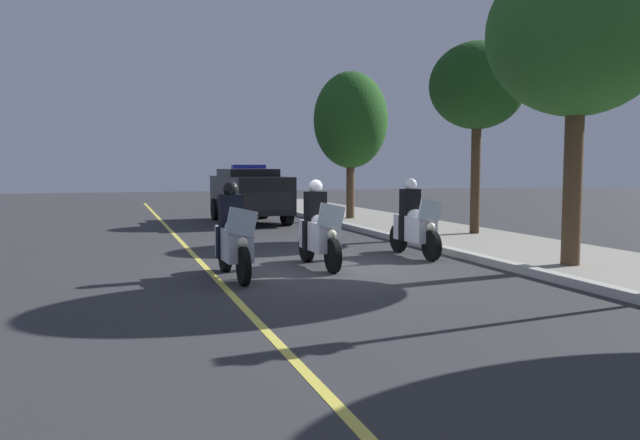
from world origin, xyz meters
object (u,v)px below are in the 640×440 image
(police_motorcycle_lead_right, at_px, (319,232))
(police_motorcycle_trailing, at_px, (414,225))
(tree_behind_suv, at_px, (351,120))
(police_motorcycle_lead_left, at_px, (233,239))
(tree_mid_block, at_px, (578,34))
(police_suv, at_px, (249,193))
(tree_far_back, at_px, (477,87))

(police_motorcycle_lead_right, xyz_separation_m, police_motorcycle_trailing, (-0.76, 2.47, 0.00))
(tree_behind_suv, bearing_deg, police_motorcycle_trailing, -12.44)
(police_motorcycle_lead_right, bearing_deg, police_motorcycle_lead_left, -68.89)
(tree_behind_suv, bearing_deg, police_motorcycle_lead_right, -24.50)
(tree_mid_block, bearing_deg, police_suv, -163.19)
(police_motorcycle_lead_right, xyz_separation_m, tree_mid_block, (1.88, 4.45, 3.74))
(police_motorcycle_lead_left, bearing_deg, tree_mid_block, 79.44)
(police_motorcycle_lead_left, height_order, police_motorcycle_trailing, same)
(tree_mid_block, bearing_deg, police_motorcycle_lead_left, -100.56)
(police_motorcycle_lead_right, relative_size, police_motorcycle_trailing, 1.00)
(police_motorcycle_lead_left, bearing_deg, tree_far_back, 119.91)
(police_suv, bearing_deg, police_motorcycle_lead_left, -13.51)
(tree_mid_block, bearing_deg, police_motorcycle_trailing, -142.97)
(police_motorcycle_lead_right, xyz_separation_m, police_suv, (-10.23, 0.80, 0.37))
(police_motorcycle_trailing, xyz_separation_m, police_suv, (-9.47, -1.67, 0.37))
(tree_mid_block, height_order, tree_behind_suv, tree_mid_block)
(police_motorcycle_lead_left, height_order, tree_far_back, tree_far_back)
(police_suv, xyz_separation_m, tree_far_back, (6.50, 5.08, 3.13))
(police_motorcycle_trailing, distance_m, tree_behind_suv, 9.71)
(police_motorcycle_lead_right, bearing_deg, police_suv, 175.54)
(police_motorcycle_lead_left, distance_m, tree_mid_block, 7.40)
(police_motorcycle_lead_right, bearing_deg, tree_far_back, 122.38)
(police_motorcycle_lead_right, relative_size, tree_behind_suv, 0.40)
(police_suv, relative_size, tree_far_back, 0.93)
(police_motorcycle_lead_left, xyz_separation_m, tree_far_back, (-4.43, 7.71, 3.50))
(tree_far_back, bearing_deg, police_motorcycle_lead_right, -57.62)
(police_motorcycle_lead_left, relative_size, tree_behind_suv, 0.40)
(police_motorcycle_lead_left, relative_size, police_motorcycle_lead_right, 1.00)
(tree_far_back, xyz_separation_m, tree_behind_suv, (-6.06, -1.42, -0.55))
(police_suv, distance_m, tree_mid_block, 13.08)
(police_motorcycle_trailing, bearing_deg, tree_mid_block, 37.03)
(police_motorcycle_lead_right, distance_m, tree_behind_suv, 11.15)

